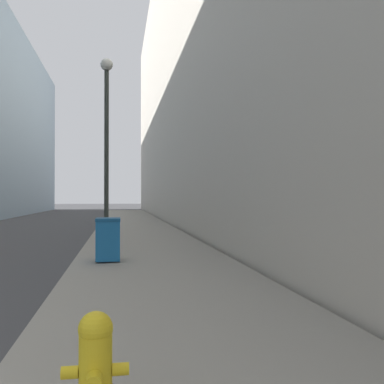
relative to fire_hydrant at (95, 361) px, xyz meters
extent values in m
cube|color=gray|center=(1.04, 17.15, -0.45)|extent=(3.94, 60.00, 0.13)
cube|color=beige|center=(9.10, 25.15, 9.85)|extent=(12.00, 60.00, 20.73)
cylinder|color=yellow|center=(0.00, 0.01, -0.10)|extent=(0.24, 0.24, 0.57)
sphere|color=yellow|center=(0.00, 0.01, 0.23)|extent=(0.25, 0.25, 0.25)
cylinder|color=yellow|center=(0.00, 0.01, 0.30)|extent=(0.07, 0.07, 0.05)
cylinder|color=yellow|center=(0.00, -0.17, -0.07)|extent=(0.11, 0.12, 0.11)
cylinder|color=yellow|center=(-0.18, 0.01, -0.07)|extent=(0.12, 0.09, 0.09)
cylinder|color=yellow|center=(0.18, 0.01, -0.07)|extent=(0.12, 0.09, 0.09)
cube|color=#19609E|center=(-0.09, 7.40, 0.11)|extent=(0.57, 0.66, 0.94)
cube|color=navy|center=(-0.09, 7.40, 0.62)|extent=(0.58, 0.68, 0.08)
cylinder|color=black|center=(-0.33, 7.68, -0.31)|extent=(0.05, 0.16, 0.16)
cylinder|color=black|center=(0.15, 7.68, -0.31)|extent=(0.05, 0.16, 0.16)
cylinder|color=#2D332D|center=(-0.27, 12.18, -0.26)|extent=(0.30, 0.30, 0.25)
cylinder|color=#2D332D|center=(-0.27, 12.18, 2.64)|extent=(0.16, 0.16, 6.06)
sphere|color=silver|center=(-0.27, 12.18, 5.84)|extent=(0.44, 0.44, 0.44)
camera|label=1|loc=(0.16, -3.15, 1.18)|focal=40.00mm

